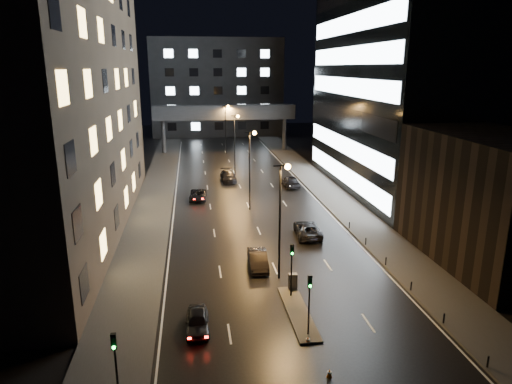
{
  "coord_description": "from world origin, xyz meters",
  "views": [
    {
      "loc": [
        -7.06,
        -27.68,
        17.75
      ],
      "look_at": [
        -0.05,
        21.94,
        4.0
      ],
      "focal_mm": 32.0,
      "sensor_mm": 36.0,
      "label": 1
    }
  ],
  "objects_px": {
    "car_away_c": "(198,195)",
    "car_away_d": "(228,176)",
    "car_away_b": "(258,260)",
    "utility_cabinet": "(293,281)",
    "car_away_a": "(197,321)",
    "car_toward_b": "(290,182)",
    "car_toward_a": "(308,229)"
  },
  "relations": [
    {
      "from": "car_away_c",
      "to": "car_toward_a",
      "type": "relative_size",
      "value": 0.87
    },
    {
      "from": "car_away_b",
      "to": "car_toward_a",
      "type": "height_order",
      "value": "car_toward_a"
    },
    {
      "from": "car_away_d",
      "to": "car_toward_b",
      "type": "xyz_separation_m",
      "value": [
        9.17,
        -4.93,
        -0.02
      ]
    },
    {
      "from": "car_away_a",
      "to": "car_away_d",
      "type": "distance_m",
      "value": 43.3
    },
    {
      "from": "car_away_a",
      "to": "car_away_d",
      "type": "height_order",
      "value": "car_away_d"
    },
    {
      "from": "car_away_d",
      "to": "car_toward_b",
      "type": "distance_m",
      "value": 10.42
    },
    {
      "from": "utility_cabinet",
      "to": "car_toward_a",
      "type": "bearing_deg",
      "value": 72.88
    },
    {
      "from": "car_away_d",
      "to": "car_toward_a",
      "type": "bearing_deg",
      "value": -77.87
    },
    {
      "from": "car_away_b",
      "to": "utility_cabinet",
      "type": "xyz_separation_m",
      "value": [
        2.2,
        -4.72,
        0.03
      ]
    },
    {
      "from": "car_away_c",
      "to": "car_away_d",
      "type": "height_order",
      "value": "car_away_d"
    },
    {
      "from": "car_away_a",
      "to": "car_toward_b",
      "type": "bearing_deg",
      "value": 68.97
    },
    {
      "from": "car_away_b",
      "to": "car_toward_b",
      "type": "distance_m",
      "value": 29.84
    },
    {
      "from": "car_away_d",
      "to": "car_away_a",
      "type": "bearing_deg",
      "value": -99.43
    },
    {
      "from": "utility_cabinet",
      "to": "car_away_a",
      "type": "bearing_deg",
      "value": -145.46
    },
    {
      "from": "car_away_c",
      "to": "utility_cabinet",
      "type": "distance_m",
      "value": 28.67
    },
    {
      "from": "car_away_b",
      "to": "car_toward_a",
      "type": "bearing_deg",
      "value": 50.64
    },
    {
      "from": "car_away_b",
      "to": "car_toward_a",
      "type": "distance_m",
      "value": 9.77
    },
    {
      "from": "car_away_d",
      "to": "utility_cabinet",
      "type": "relative_size",
      "value": 4.33
    },
    {
      "from": "car_away_d",
      "to": "utility_cabinet",
      "type": "xyz_separation_m",
      "value": [
        2.2,
        -38.05,
        -0.02
      ]
    },
    {
      "from": "car_away_a",
      "to": "utility_cabinet",
      "type": "distance_m",
      "value": 9.26
    },
    {
      "from": "car_away_b",
      "to": "utility_cabinet",
      "type": "relative_size",
      "value": 3.6
    },
    {
      "from": "car_away_a",
      "to": "car_away_b",
      "type": "relative_size",
      "value": 0.85
    },
    {
      "from": "utility_cabinet",
      "to": "car_toward_b",
      "type": "bearing_deg",
      "value": 80.79
    },
    {
      "from": "car_away_d",
      "to": "car_toward_b",
      "type": "relative_size",
      "value": 1.03
    },
    {
      "from": "car_away_b",
      "to": "car_away_d",
      "type": "relative_size",
      "value": 0.83
    },
    {
      "from": "utility_cabinet",
      "to": "car_away_b",
      "type": "bearing_deg",
      "value": 117.69
    },
    {
      "from": "car_away_c",
      "to": "car_away_d",
      "type": "xyz_separation_m",
      "value": [
        5.03,
        10.31,
        0.14
      ]
    },
    {
      "from": "car_away_a",
      "to": "utility_cabinet",
      "type": "relative_size",
      "value": 3.06
    },
    {
      "from": "car_away_c",
      "to": "car_toward_b",
      "type": "bearing_deg",
      "value": 24.52
    },
    {
      "from": "car_away_b",
      "to": "car_away_c",
      "type": "bearing_deg",
      "value": 104.82
    },
    {
      "from": "car_away_a",
      "to": "car_away_c",
      "type": "relative_size",
      "value": 0.81
    },
    {
      "from": "car_away_c",
      "to": "car_toward_a",
      "type": "distance_m",
      "value": 19.53
    }
  ]
}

